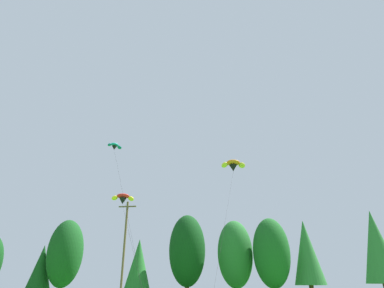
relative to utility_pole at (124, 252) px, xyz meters
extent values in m
cone|color=#144719|center=(-15.41, 9.80, -1.08)|extent=(3.50, 3.50, 6.41)
ellipsoid|color=#144719|center=(-11.77, 9.30, 0.91)|extent=(5.11, 5.11, 9.62)
cone|color=#236628|center=(-0.54, 9.05, -0.73)|extent=(3.63, 3.63, 6.82)
ellipsoid|color=#0F3D14|center=(6.31, 10.17, 1.23)|extent=(5.25, 5.25, 10.03)
ellipsoid|color=#236628|center=(13.22, 10.46, 0.67)|extent=(5.00, 5.00, 9.31)
ellipsoid|color=#19561E|center=(18.11, 8.47, 0.60)|extent=(4.97, 4.97, 9.22)
cone|color=#2D7033|center=(23.08, 9.73, 0.79)|extent=(4.16, 4.16, 8.60)
cone|color=#2D7033|center=(31.31, 6.76, 1.16)|extent=(4.29, 4.29, 9.04)
cylinder|color=brown|center=(0.00, 0.00, -0.27)|extent=(0.26, 0.26, 12.52)
cube|color=brown|center=(0.00, 0.00, 5.39)|extent=(2.20, 0.14, 0.14)
ellipsoid|color=teal|center=(-2.75, 0.76, 14.25)|extent=(1.34, 1.35, 0.55)
ellipsoid|color=#0F666B|center=(-2.23, 1.30, 14.04)|extent=(0.79, 0.84, 0.67)
ellipsoid|color=#0F666B|center=(-3.27, 0.23, 14.04)|extent=(0.84, 0.79, 0.67)
cone|color=black|center=(-2.79, 0.81, 13.79)|extent=(0.95, 0.95, 0.58)
cylinder|color=black|center=(1.69, -6.61, 4.29)|extent=(8.99, 14.84, 18.43)
ellipsoid|color=orange|center=(13.60, 9.29, 14.15)|extent=(2.36, 1.81, 1.08)
ellipsoid|color=yellow|center=(14.94, 9.50, 13.77)|extent=(1.44, 1.42, 1.27)
ellipsoid|color=yellow|center=(12.26, 9.07, 13.77)|extent=(1.19, 1.41, 1.27)
cone|color=black|center=(13.58, 9.42, 13.31)|extent=(1.39, 1.39, 1.04)
cylinder|color=black|center=(12.19, -1.49, 3.94)|extent=(2.79, 21.83, 17.72)
ellipsoid|color=red|center=(-0.51, -0.55, 6.59)|extent=(1.77, 1.33, 0.78)
ellipsoid|color=yellow|center=(0.44, -0.28, 6.31)|extent=(1.04, 0.97, 0.92)
ellipsoid|color=yellow|center=(-1.46, -0.82, 6.31)|extent=(0.91, 0.96, 0.92)
cone|color=black|center=(-0.53, -0.47, 5.98)|extent=(1.10, 1.10, 0.76)
cylinder|color=black|center=(2.82, -7.25, 0.34)|extent=(6.73, 13.56, 10.52)
camera|label=1|loc=(12.09, -39.19, -3.96)|focal=30.58mm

